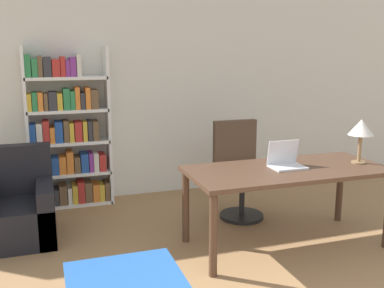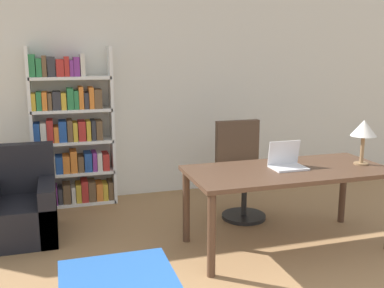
{
  "view_description": "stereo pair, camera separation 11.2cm",
  "coord_description": "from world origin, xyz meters",
  "px_view_note": "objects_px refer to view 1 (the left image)",
  "views": [
    {
      "loc": [
        -1.35,
        -1.06,
        1.84
      ],
      "look_at": [
        -0.08,
        2.71,
        1.01
      ],
      "focal_mm": 42.0,
      "sensor_mm": 36.0,
      "label": 1
    },
    {
      "loc": [
        -1.24,
        -1.09,
        1.84
      ],
      "look_at": [
        -0.08,
        2.71,
        1.01
      ],
      "focal_mm": 42.0,
      "sensor_mm": 36.0,
      "label": 2
    }
  ],
  "objects_px": {
    "table_lamp": "(361,129)",
    "desk": "(287,177)",
    "office_chair": "(239,173)",
    "armchair": "(18,211)",
    "bookshelf": "(67,136)",
    "laptop": "(286,161)",
    "side_table_blue": "(125,288)"
  },
  "relations": [
    {
      "from": "table_lamp",
      "to": "desk",
      "type": "bearing_deg",
      "value": 176.52
    },
    {
      "from": "table_lamp",
      "to": "office_chair",
      "type": "xyz_separation_m",
      "value": [
        -0.86,
        0.91,
        -0.6
      ]
    },
    {
      "from": "table_lamp",
      "to": "armchair",
      "type": "height_order",
      "value": "table_lamp"
    },
    {
      "from": "armchair",
      "to": "bookshelf",
      "type": "distance_m",
      "value": 1.16
    },
    {
      "from": "laptop",
      "to": "side_table_blue",
      "type": "relative_size",
      "value": 0.48
    },
    {
      "from": "side_table_blue",
      "to": "armchair",
      "type": "xyz_separation_m",
      "value": [
        -0.69,
        2.14,
        -0.19
      ]
    },
    {
      "from": "office_chair",
      "to": "side_table_blue",
      "type": "bearing_deg",
      "value": -129.16
    },
    {
      "from": "desk",
      "to": "bookshelf",
      "type": "height_order",
      "value": "bookshelf"
    },
    {
      "from": "desk",
      "to": "bookshelf",
      "type": "xyz_separation_m",
      "value": [
        -1.89,
        1.83,
        0.18
      ]
    },
    {
      "from": "desk",
      "to": "table_lamp",
      "type": "height_order",
      "value": "table_lamp"
    },
    {
      "from": "laptop",
      "to": "armchair",
      "type": "height_order",
      "value": "laptop"
    },
    {
      "from": "office_chair",
      "to": "table_lamp",
      "type": "bearing_deg",
      "value": -46.74
    },
    {
      "from": "office_chair",
      "to": "bookshelf",
      "type": "xyz_separation_m",
      "value": [
        -1.79,
        0.96,
        0.35
      ]
    },
    {
      "from": "bookshelf",
      "to": "table_lamp",
      "type": "bearing_deg",
      "value": -35.25
    },
    {
      "from": "side_table_blue",
      "to": "armchair",
      "type": "bearing_deg",
      "value": 107.76
    },
    {
      "from": "side_table_blue",
      "to": "bookshelf",
      "type": "distance_m",
      "value": 3.02
    },
    {
      "from": "table_lamp",
      "to": "side_table_blue",
      "type": "relative_size",
      "value": 0.65
    },
    {
      "from": "laptop",
      "to": "table_lamp",
      "type": "distance_m",
      "value": 0.81
    },
    {
      "from": "laptop",
      "to": "bookshelf",
      "type": "bearing_deg",
      "value": 136.69
    },
    {
      "from": "laptop",
      "to": "office_chair",
      "type": "height_order",
      "value": "office_chair"
    },
    {
      "from": "laptop",
      "to": "table_lamp",
      "type": "height_order",
      "value": "table_lamp"
    },
    {
      "from": "table_lamp",
      "to": "side_table_blue",
      "type": "distance_m",
      "value": 2.83
    },
    {
      "from": "laptop",
      "to": "side_table_blue",
      "type": "bearing_deg",
      "value": -145.35
    },
    {
      "from": "table_lamp",
      "to": "office_chair",
      "type": "bearing_deg",
      "value": 133.26
    },
    {
      "from": "side_table_blue",
      "to": "laptop",
      "type": "bearing_deg",
      "value": 34.65
    },
    {
      "from": "side_table_blue",
      "to": "armchair",
      "type": "relative_size",
      "value": 0.74
    },
    {
      "from": "desk",
      "to": "table_lamp",
      "type": "relative_size",
      "value": 4.36
    },
    {
      "from": "bookshelf",
      "to": "office_chair",
      "type": "bearing_deg",
      "value": -28.21
    },
    {
      "from": "desk",
      "to": "office_chair",
      "type": "xyz_separation_m",
      "value": [
        -0.09,
        0.87,
        -0.17
      ]
    },
    {
      "from": "desk",
      "to": "office_chair",
      "type": "height_order",
      "value": "office_chair"
    },
    {
      "from": "office_chair",
      "to": "side_table_blue",
      "type": "distance_m",
      "value": 2.63
    },
    {
      "from": "laptop",
      "to": "armchair",
      "type": "xyz_separation_m",
      "value": [
        -2.44,
        0.93,
        -0.53
      ]
    }
  ]
}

